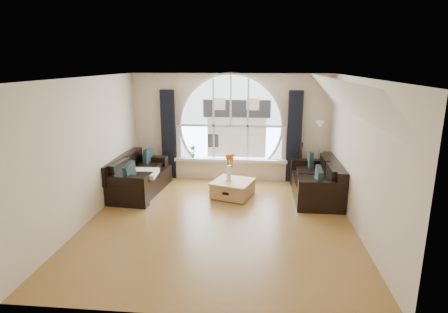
# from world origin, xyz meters

# --- Properties ---
(ground) EXTENTS (5.00, 5.50, 0.01)m
(ground) POSITION_xyz_m (0.00, 0.00, 0.00)
(ground) COLOR brown
(ground) RESTS_ON ground
(ceiling) EXTENTS (5.00, 5.50, 0.01)m
(ceiling) POSITION_xyz_m (0.00, 0.00, 2.70)
(ceiling) COLOR silver
(ceiling) RESTS_ON ground
(wall_back) EXTENTS (5.00, 0.01, 2.70)m
(wall_back) POSITION_xyz_m (0.00, 2.75, 1.35)
(wall_back) COLOR beige
(wall_back) RESTS_ON ground
(wall_front) EXTENTS (5.00, 0.01, 2.70)m
(wall_front) POSITION_xyz_m (0.00, -2.75, 1.35)
(wall_front) COLOR beige
(wall_front) RESTS_ON ground
(wall_left) EXTENTS (0.01, 5.50, 2.70)m
(wall_left) POSITION_xyz_m (-2.50, 0.00, 1.35)
(wall_left) COLOR beige
(wall_left) RESTS_ON ground
(wall_right) EXTENTS (0.01, 5.50, 2.70)m
(wall_right) POSITION_xyz_m (2.50, 0.00, 1.35)
(wall_right) COLOR beige
(wall_right) RESTS_ON ground
(attic_slope) EXTENTS (0.92, 5.50, 0.72)m
(attic_slope) POSITION_xyz_m (2.20, 0.00, 2.35)
(attic_slope) COLOR silver
(attic_slope) RESTS_ON ground
(arched_window) EXTENTS (2.60, 0.06, 2.15)m
(arched_window) POSITION_xyz_m (0.00, 2.72, 1.62)
(arched_window) COLOR silver
(arched_window) RESTS_ON wall_back
(window_sill) EXTENTS (2.90, 0.22, 0.08)m
(window_sill) POSITION_xyz_m (0.00, 2.65, 0.51)
(window_sill) COLOR white
(window_sill) RESTS_ON wall_back
(window_frame) EXTENTS (2.76, 0.08, 2.15)m
(window_frame) POSITION_xyz_m (0.00, 2.69, 1.62)
(window_frame) COLOR white
(window_frame) RESTS_ON wall_back
(neighbor_house) EXTENTS (1.70, 0.02, 1.50)m
(neighbor_house) POSITION_xyz_m (0.15, 2.71, 1.50)
(neighbor_house) COLOR silver
(neighbor_house) RESTS_ON wall_back
(curtain_left) EXTENTS (0.35, 0.12, 2.30)m
(curtain_left) POSITION_xyz_m (-1.60, 2.63, 1.15)
(curtain_left) COLOR black
(curtain_left) RESTS_ON ground
(curtain_right) EXTENTS (0.35, 0.12, 2.30)m
(curtain_right) POSITION_xyz_m (1.60, 2.63, 1.15)
(curtain_right) COLOR black
(curtain_right) RESTS_ON ground
(sofa_left) EXTENTS (1.15, 2.02, 0.86)m
(sofa_left) POSITION_xyz_m (-2.06, 1.43, 0.40)
(sofa_left) COLOR black
(sofa_left) RESTS_ON ground
(sofa_right) EXTENTS (0.98, 1.92, 0.85)m
(sofa_right) POSITION_xyz_m (2.01, 1.48, 0.40)
(sofa_right) COLOR black
(sofa_right) RESTS_ON ground
(coffee_chest) EXTENTS (1.06, 1.06, 0.41)m
(coffee_chest) POSITION_xyz_m (0.16, 1.36, 0.21)
(coffee_chest) COLOR #AA7C50
(coffee_chest) RESTS_ON ground
(throw_blanket) EXTENTS (0.56, 0.56, 0.10)m
(throw_blanket) POSITION_xyz_m (-1.85, 1.31, 0.50)
(throw_blanket) COLOR silver
(throw_blanket) RESTS_ON sofa_left
(vase_flowers) EXTENTS (0.24, 0.24, 0.70)m
(vase_flowers) POSITION_xyz_m (0.06, 1.38, 0.76)
(vase_flowers) COLOR white
(vase_flowers) RESTS_ON coffee_chest
(floor_lamp) EXTENTS (0.24, 0.24, 1.60)m
(floor_lamp) POSITION_xyz_m (2.17, 2.36, 0.80)
(floor_lamp) COLOR #B2B2B2
(floor_lamp) RESTS_ON ground
(guitar) EXTENTS (0.40, 0.30, 1.06)m
(guitar) POSITION_xyz_m (1.77, 2.53, 0.53)
(guitar) COLOR brown
(guitar) RESTS_ON ground
(potted_plant) EXTENTS (0.18, 0.13, 0.32)m
(potted_plant) POSITION_xyz_m (-0.97, 2.65, 0.71)
(potted_plant) COLOR #1E6023
(potted_plant) RESTS_ON window_sill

